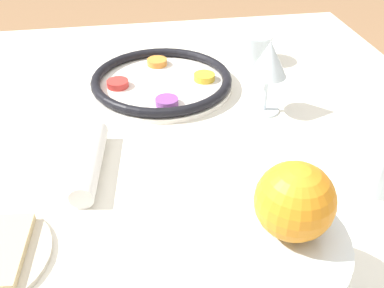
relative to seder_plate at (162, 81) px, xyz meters
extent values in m
cylinder|color=silver|center=(0.00, 0.00, -0.01)|extent=(0.30, 0.30, 0.01)
torus|color=black|center=(0.00, 0.00, 0.00)|extent=(0.30, 0.30, 0.02)
cylinder|color=#844299|center=(0.09, 0.00, 0.00)|extent=(0.05, 0.05, 0.01)
cylinder|color=gold|center=(0.00, 0.09, 0.00)|extent=(0.05, 0.05, 0.01)
cylinder|color=orange|center=(-0.09, 0.00, 0.00)|extent=(0.05, 0.05, 0.01)
cylinder|color=red|center=(0.00, -0.09, 0.00)|extent=(0.05, 0.05, 0.01)
cylinder|color=silver|center=(0.13, 0.19, -0.01)|extent=(0.06, 0.06, 0.00)
cylinder|color=silver|center=(0.13, 0.19, 0.03)|extent=(0.01, 0.01, 0.07)
cone|color=silver|center=(0.13, 0.19, 0.10)|extent=(0.07, 0.07, 0.07)
cylinder|color=silver|center=(0.56, 0.04, 0.03)|extent=(0.03, 0.03, 0.07)
cylinder|color=silver|center=(0.56, 0.04, 0.08)|extent=(0.20, 0.20, 0.03)
sphere|color=orange|center=(0.55, 0.08, 0.14)|extent=(0.08, 0.08, 0.08)
cylinder|color=white|center=(0.27, -0.15, 0.00)|extent=(0.19, 0.06, 0.04)
cylinder|color=silver|center=(-0.10, 0.24, 0.02)|extent=(0.08, 0.08, 0.07)
cylinder|color=silver|center=(0.38, 0.29, 0.02)|extent=(0.08, 0.08, 0.07)
camera|label=1|loc=(0.87, -0.08, 0.45)|focal=42.00mm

